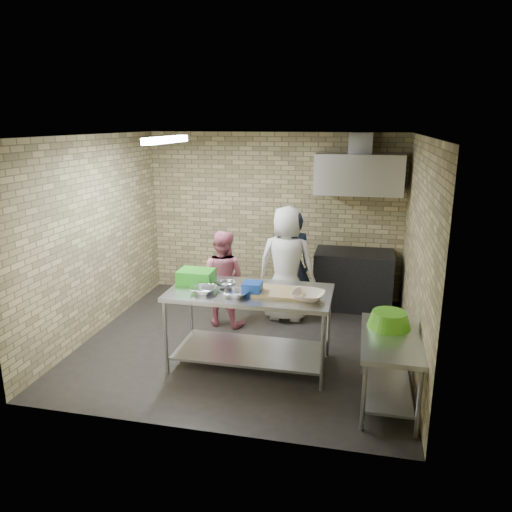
% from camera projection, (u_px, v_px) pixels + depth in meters
% --- Properties ---
extents(floor, '(4.20, 4.20, 0.00)m').
position_uv_depth(floor, '(246.00, 342.00, 6.60)').
color(floor, black).
rests_on(floor, ground).
extents(ceiling, '(4.20, 4.20, 0.00)m').
position_uv_depth(ceiling, '(244.00, 135.00, 5.88)').
color(ceiling, black).
rests_on(ceiling, ground).
extents(back_wall, '(4.20, 0.06, 2.70)m').
position_uv_depth(back_wall, '(274.00, 216.00, 8.12)').
color(back_wall, tan).
rests_on(back_wall, ground).
extents(front_wall, '(4.20, 0.06, 2.70)m').
position_uv_depth(front_wall, '(192.00, 298.00, 4.36)').
color(front_wall, tan).
rests_on(front_wall, ground).
extents(left_wall, '(0.06, 4.00, 2.70)m').
position_uv_depth(left_wall, '(95.00, 236.00, 6.68)').
color(left_wall, tan).
rests_on(left_wall, ground).
extents(right_wall, '(0.06, 4.00, 2.70)m').
position_uv_depth(right_wall, '(417.00, 254.00, 5.80)').
color(right_wall, tan).
rests_on(right_wall, ground).
extents(prep_table, '(1.90, 0.95, 0.95)m').
position_uv_depth(prep_table, '(250.00, 328.00, 5.87)').
color(prep_table, '#B2B4B9').
rests_on(prep_table, floor).
extents(side_counter, '(0.60, 1.20, 0.75)m').
position_uv_depth(side_counter, '(389.00, 370.00, 5.09)').
color(side_counter, silver).
rests_on(side_counter, floor).
extents(stove, '(1.20, 0.70, 0.90)m').
position_uv_depth(stove, '(353.00, 279.00, 7.75)').
color(stove, black).
rests_on(stove, floor).
extents(range_hood, '(1.30, 0.60, 0.60)m').
position_uv_depth(range_hood, '(359.00, 174.00, 7.36)').
color(range_hood, silver).
rests_on(range_hood, back_wall).
extents(hood_duct, '(0.35, 0.30, 0.30)m').
position_uv_depth(hood_duct, '(361.00, 143.00, 7.38)').
color(hood_duct, '#A5A8AD').
rests_on(hood_duct, back_wall).
extents(wall_shelf, '(0.80, 0.20, 0.04)m').
position_uv_depth(wall_shelf, '(378.00, 185.00, 7.53)').
color(wall_shelf, '#3F2B19').
rests_on(wall_shelf, back_wall).
extents(fluorescent_fixture, '(0.10, 1.25, 0.08)m').
position_uv_depth(fluorescent_fixture, '(166.00, 140.00, 6.11)').
color(fluorescent_fixture, white).
rests_on(fluorescent_fixture, ceiling).
extents(green_crate, '(0.42, 0.32, 0.17)m').
position_uv_depth(green_crate, '(196.00, 277.00, 5.98)').
color(green_crate, green).
rests_on(green_crate, prep_table).
extents(blue_tub, '(0.21, 0.21, 0.14)m').
position_uv_depth(blue_tub, '(252.00, 288.00, 5.62)').
color(blue_tub, '#1641A9').
rests_on(blue_tub, prep_table).
extents(cutting_board, '(0.58, 0.44, 0.03)m').
position_uv_depth(cutting_board, '(279.00, 292.00, 5.65)').
color(cutting_board, '#D0B678').
rests_on(cutting_board, prep_table).
extents(mixing_bowl_a, '(0.33, 0.33, 0.07)m').
position_uv_depth(mixing_bowl_a, '(204.00, 290.00, 5.65)').
color(mixing_bowl_a, silver).
rests_on(mixing_bowl_a, prep_table).
extents(mixing_bowl_b, '(0.26, 0.26, 0.07)m').
position_uv_depth(mixing_bowl_b, '(226.00, 285.00, 5.84)').
color(mixing_bowl_b, silver).
rests_on(mixing_bowl_b, prep_table).
extents(mixing_bowl_c, '(0.31, 0.31, 0.07)m').
position_uv_depth(mixing_bowl_c, '(237.00, 293.00, 5.55)').
color(mixing_bowl_c, silver).
rests_on(mixing_bowl_c, prep_table).
extents(ceramic_bowl, '(0.41, 0.41, 0.09)m').
position_uv_depth(ceramic_bowl, '(308.00, 296.00, 5.45)').
color(ceramic_bowl, beige).
rests_on(ceramic_bowl, prep_table).
extents(green_basin, '(0.46, 0.46, 0.17)m').
position_uv_depth(green_basin, '(389.00, 319.00, 5.21)').
color(green_basin, '#59C626').
rests_on(green_basin, side_counter).
extents(bottle_green, '(0.06, 0.06, 0.15)m').
position_uv_depth(bottle_green, '(389.00, 179.00, 7.47)').
color(bottle_green, green).
rests_on(bottle_green, wall_shelf).
extents(man_navy, '(0.67, 0.52, 1.64)m').
position_uv_depth(man_navy, '(291.00, 265.00, 7.22)').
color(man_navy, black).
rests_on(man_navy, floor).
extents(woman_pink, '(0.74, 0.62, 1.39)m').
position_uv_depth(woman_pink, '(222.00, 278.00, 7.02)').
color(woman_pink, '#D47089').
rests_on(woman_pink, floor).
extents(woman_white, '(0.85, 0.56, 1.71)m').
position_uv_depth(woman_white, '(287.00, 264.00, 7.16)').
color(woman_white, white).
rests_on(woman_white, floor).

